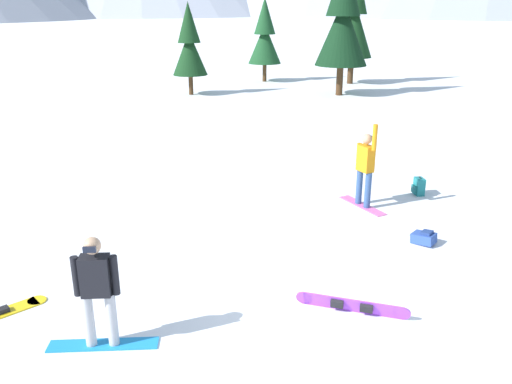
# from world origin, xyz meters

# --- Properties ---
(ground_plane) EXTENTS (800.00, 800.00, 0.00)m
(ground_plane) POSITION_xyz_m (0.00, 0.00, 0.00)
(ground_plane) COLOR white
(snowboarder_foreground) EXTENTS (1.58, 0.49, 1.70)m
(snowboarder_foreground) POSITION_xyz_m (-3.16, -0.20, 0.89)
(snowboarder_foreground) COLOR #1E8CD8
(snowboarder_foreground) RESTS_ON ground_plane
(snowboarder_midground) EXTENTS (0.70, 1.48, 2.06)m
(snowboarder_midground) POSITION_xyz_m (2.58, 4.33, 0.98)
(snowboarder_midground) COLOR pink
(snowboarder_midground) RESTS_ON ground_plane
(loose_snowboard_far_spare) EXTENTS (1.64, 0.95, 0.26)m
(loose_snowboard_far_spare) POSITION_xyz_m (0.64, -0.08, 0.14)
(loose_snowboard_far_spare) COLOR #993FD8
(loose_snowboard_far_spare) RESTS_ON ground_plane
(backpack_teal) EXTENTS (0.28, 0.33, 0.47)m
(backpack_teal) POSITION_xyz_m (4.29, 4.83, 0.21)
(backpack_teal) COLOR #1E7A7F
(backpack_teal) RESTS_ON ground_plane
(backpack_blue) EXTENTS (0.54, 0.56, 0.30)m
(backpack_blue) POSITION_xyz_m (3.01, 2.09, 0.13)
(backpack_blue) COLOR #2D4C9E
(backpack_blue) RESTS_ON ground_plane
(pine_tree_leaning) EXTENTS (2.71, 2.71, 7.05)m
(pine_tree_leaning) POSITION_xyz_m (7.55, 20.15, 3.84)
(pine_tree_leaning) COLOR #472D19
(pine_tree_leaning) RESTS_ON ground_plane
(pine_tree_short) EXTENTS (2.38, 2.38, 7.07)m
(pine_tree_short) POSITION_xyz_m (9.65, 24.13, 3.85)
(pine_tree_short) COLOR #472D19
(pine_tree_short) RESTS_ON ground_plane
(pine_tree_slender) EXTENTS (1.83, 1.83, 4.73)m
(pine_tree_slender) POSITION_xyz_m (-0.18, 21.81, 2.58)
(pine_tree_slender) COLOR #472D19
(pine_tree_slender) RESTS_ON ground_plane
(pine_tree_tall) EXTENTS (2.01, 2.01, 5.01)m
(pine_tree_tall) POSITION_xyz_m (4.73, 26.04, 2.73)
(pine_tree_tall) COLOR #472D19
(pine_tree_tall) RESTS_ON ground_plane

